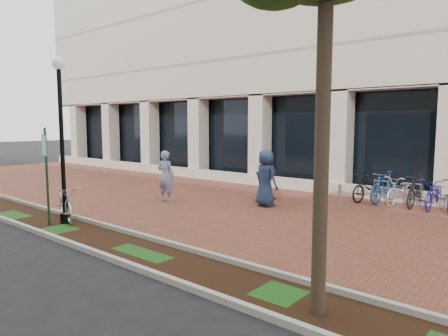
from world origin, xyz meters
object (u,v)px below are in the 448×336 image
Objects in this scene: pedestrian_right at (266,178)px; bike_rack_cluster at (408,190)px; pedestrian_left at (166,176)px; lamppost at (61,131)px; locked_bicycle at (66,203)px; bollard at (340,196)px; parking_sign at (46,165)px; pedestrian_mid at (266,175)px.

pedestrian_right is 0.55× the size of bike_rack_cluster.
lamppost is at bearing 82.51° from pedestrian_left.
lamppost reaches higher than locked_bicycle.
pedestrian_left is 6.22m from bollard.
parking_sign is 1.39× the size of pedestrian_right.
locked_bicycle is at bearing 73.99° from pedestrian_right.
pedestrian_left is 8.66m from bike_rack_cluster.
parking_sign reaches higher than bike_rack_cluster.
pedestrian_left reaches higher than pedestrian_mid.
locked_bicycle is 3.93m from pedestrian_left.
lamppost is at bearing 79.54° from parking_sign.
parking_sign is 1.52× the size of pedestrian_mid.
lamppost is 2.60× the size of pedestrian_mid.
pedestrian_left is at bearing -154.55° from bollard.
lamppost is 2.38× the size of pedestrian_right.
pedestrian_left reaches higher than bollard.
pedestrian_left is (0.05, 3.90, 0.41)m from locked_bicycle.
pedestrian_mid is 1.39m from pedestrian_right.
pedestrian_mid is 0.92× the size of pedestrian_right.
pedestrian_left is (-0.24, 4.11, -1.71)m from lamppost.
lamppost is 8.91m from bollard.
pedestrian_left reaches higher than locked_bicycle.
locked_bicycle is at bearing 109.35° from parking_sign.
pedestrian_left is at bearing 41.31° from pedestrian_right.
parking_sign reaches higher than pedestrian_right.
pedestrian_left is (-0.12, 4.54, -0.78)m from parking_sign.
locked_bicycle is 8.66m from bollard.
bike_rack_cluster is at bearing -123.98° from pedestrian_right.
pedestrian_right reaches higher than bike_rack_cluster.
pedestrian_right is (3.35, 1.61, 0.04)m from pedestrian_left.
locked_bicycle is 2.22× the size of bollard.
locked_bicycle is at bearing 144.57° from lamppost.
pedestrian_left is at bearing -137.75° from bike_rack_cluster.
pedestrian_left reaches higher than bike_rack_cluster.
pedestrian_left is 2.08× the size of bollard.
bollard is (5.60, 2.66, -0.48)m from pedestrian_left.
parking_sign is 1.36× the size of locked_bicycle.
pedestrian_mid is at bearing -143.75° from pedestrian_left.
parking_sign is at bearing -127.27° from bollard.
pedestrian_right is (3.23, 6.15, -0.74)m from parking_sign.
pedestrian_right is at bearing -165.06° from pedestrian_left.
pedestrian_mid is at bearing -147.36° from bike_rack_cluster.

